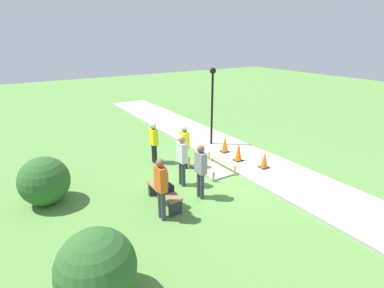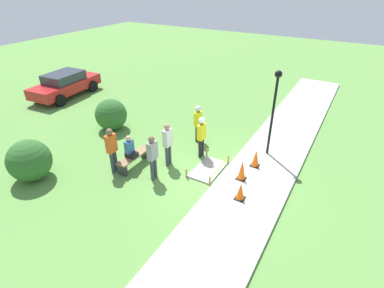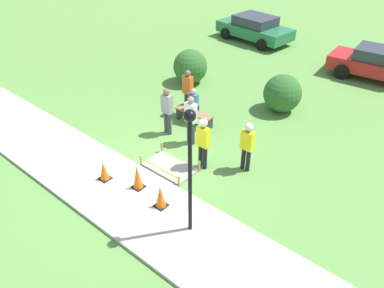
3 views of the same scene
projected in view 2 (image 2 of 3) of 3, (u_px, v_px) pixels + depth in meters
The scene contains 17 objects.
ground_plane at pixel (217, 181), 11.15m from camera, with size 60.00×60.00×0.00m, color #5B8E42.
sidewalk at pixel (249, 190), 10.58m from camera, with size 28.00×2.54×0.10m.
wet_concrete_patch at pixel (208, 169), 11.72m from camera, with size 1.70×1.03×0.39m.
traffic_cone_near_patch at pixel (240, 191), 9.97m from camera, with size 0.34×0.34×0.63m.
traffic_cone_far_patch at pixel (242, 170), 10.90m from camera, with size 0.34×0.34×0.78m.
traffic_cone_sidewalk_edge at pixel (256, 158), 11.66m from camera, with size 0.34×0.34×0.71m.
park_bench at pixel (134, 159), 11.82m from camera, with size 1.59×0.44×0.51m.
person_seated_on_bench at pixel (130, 148), 11.52m from camera, with size 0.36×0.44×0.89m.
worker_supervisor at pixel (198, 120), 13.30m from camera, with size 0.40×0.25×1.72m.
worker_assistant at pixel (201, 134), 12.10m from camera, with size 0.40×0.26×1.79m.
bystander_in_orange_shirt at pixel (112, 148), 11.14m from camera, with size 0.40×0.24×1.86m.
bystander_in_gray_shirt at pixel (168, 142), 11.58m from camera, with size 0.40×0.24×1.82m.
bystander_in_white_shirt at pixel (153, 155), 10.77m from camera, with size 0.40×0.24×1.80m.
lamppost_near at pixel (275, 101), 11.49m from camera, with size 0.28×0.28×3.54m.
parked_car_red at pixel (65, 84), 18.37m from camera, with size 4.53×2.28×1.48m.
shrub_rounded_near at pixel (29, 161), 10.91m from camera, with size 1.56×1.56×1.56m.
shrub_rounded_mid at pixel (111, 115), 14.47m from camera, with size 1.52×1.52×1.52m.
Camera 2 is at (-8.24, -3.69, 6.75)m, focal length 28.00 mm.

